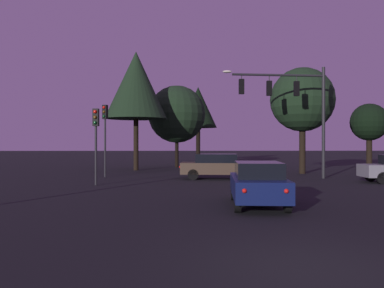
% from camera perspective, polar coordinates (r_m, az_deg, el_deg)
% --- Properties ---
extents(ground_plane, '(168.00, 168.00, 0.00)m').
position_cam_1_polar(ground_plane, '(31.49, 2.21, -3.83)').
color(ground_plane, black).
rests_on(ground_plane, ground).
extents(traffic_signal_mast_arm, '(6.37, 0.69, 6.85)m').
position_cam_1_polar(traffic_signal_mast_arm, '(25.32, 14.00, 6.13)').
color(traffic_signal_mast_arm, '#232326').
rests_on(traffic_signal_mast_arm, ground).
extents(traffic_light_corner_left, '(0.32, 0.36, 3.95)m').
position_cam_1_polar(traffic_light_corner_left, '(21.26, -13.51, 1.85)').
color(traffic_light_corner_left, '#232326').
rests_on(traffic_light_corner_left, ground).
extents(traffic_light_corner_right, '(0.37, 0.39, 4.62)m').
position_cam_1_polar(traffic_light_corner_right, '(26.26, -12.26, 2.49)').
color(traffic_light_corner_right, '#232326').
rests_on(traffic_light_corner_right, ground).
extents(car_nearside_lane, '(2.12, 4.38, 1.52)m').
position_cam_1_polar(car_nearside_lane, '(14.09, 9.35, -5.47)').
color(car_nearside_lane, '#0F1947').
rests_on(car_nearside_lane, ground).
extents(car_crossing_right, '(4.75, 2.13, 1.52)m').
position_cam_1_polar(car_crossing_right, '(24.29, 3.72, -3.12)').
color(car_crossing_right, '#473828').
rests_on(car_crossing_right, ground).
extents(tree_behind_sign, '(4.39, 4.39, 8.76)m').
position_cam_1_polar(tree_behind_sign, '(47.17, 0.88, 5.18)').
color(tree_behind_sign, black).
rests_on(tree_behind_sign, ground).
extents(tree_left_far, '(4.56, 4.56, 7.55)m').
position_cam_1_polar(tree_left_far, '(29.78, 15.41, 6.05)').
color(tree_left_far, black).
rests_on(tree_left_far, ground).
extents(tree_center_horizon, '(4.96, 4.96, 9.52)m').
position_cam_1_polar(tree_center_horizon, '(32.69, -7.96, 8.26)').
color(tree_center_horizon, black).
rests_on(tree_center_horizon, ground).
extents(tree_right_cluster, '(3.28, 3.28, 5.68)m').
position_cam_1_polar(tree_right_cluster, '(38.77, 23.87, 2.79)').
color(tree_right_cluster, black).
rests_on(tree_right_cluster, ground).
extents(tree_lot_edge, '(5.15, 5.15, 7.36)m').
position_cam_1_polar(tree_lot_edge, '(36.23, -2.17, 4.24)').
color(tree_lot_edge, black).
rests_on(tree_lot_edge, ground).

